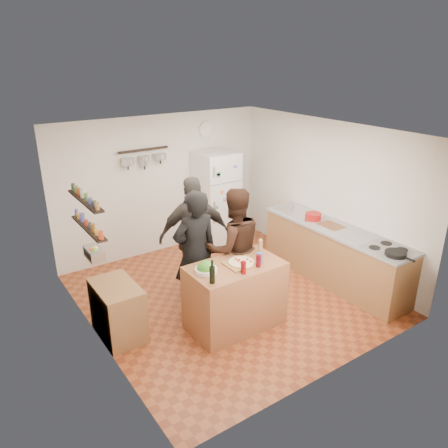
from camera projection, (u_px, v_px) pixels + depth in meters
room_shell at (213, 212)px, 6.55m from camera, size 4.20×4.20×4.20m
prep_island at (235, 295)px, 5.84m from camera, size 1.25×0.72×0.91m
pizza_board at (241, 263)px, 5.70m from camera, size 0.42×0.34×0.02m
pizza at (241, 262)px, 5.69m from camera, size 0.34×0.34×0.02m
salad_bowl at (206, 270)px, 5.48m from camera, size 0.28×0.28×0.06m
wine_bottle at (212, 275)px, 5.21m from camera, size 0.07×0.07×0.21m
wine_glass_near at (243, 268)px, 5.43m from camera, size 0.07×0.07×0.16m
wine_glass_far at (258, 261)px, 5.61m from camera, size 0.07×0.07×0.16m
pepper_mill at (260, 249)px, 5.91m from camera, size 0.06×0.06×0.20m
salt_canister at (259, 258)px, 5.71m from camera, size 0.08×0.08×0.14m
person_left at (195, 253)px, 6.03m from camera, size 0.69×0.48×1.81m
person_center at (234, 248)px, 6.20m from camera, size 1.00×0.86×1.78m
person_back at (195, 236)px, 6.55m from camera, size 1.16×0.77×1.83m
counter_run at (334, 255)px, 7.02m from camera, size 0.63×2.63×0.90m
stove_top at (388, 249)px, 6.12m from camera, size 0.60×0.62×0.02m
skillet at (396, 254)px, 5.91m from camera, size 0.29×0.29×0.06m
sink at (299, 213)px, 7.50m from camera, size 0.50×0.80×0.03m
cutting_board at (331, 226)px, 6.94m from camera, size 0.30×0.40×0.02m
red_bowl at (313, 216)px, 7.16m from camera, size 0.26×0.26×0.11m
fridge at (216, 199)px, 8.23m from camera, size 0.70×0.68×1.80m
wall_clock at (206, 130)px, 8.02m from camera, size 0.30×0.03×0.30m
spice_shelf_lower at (88, 228)px, 5.31m from camera, size 0.12×1.00×0.02m
spice_shelf_upper at (85, 201)px, 5.18m from camera, size 0.12×1.00×0.02m
produce_basket at (94, 253)px, 5.45m from camera, size 0.18×0.35×0.14m
side_table at (118, 310)px, 5.67m from camera, size 0.50×0.80×0.73m
pot_rack at (143, 150)px, 7.35m from camera, size 0.90×0.04×0.04m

